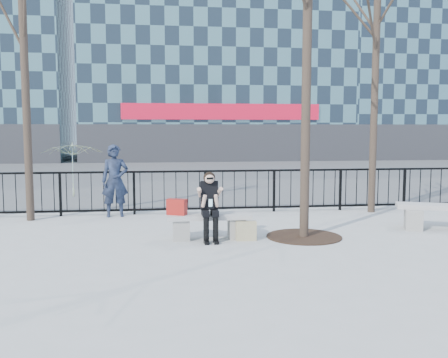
{
  "coord_description": "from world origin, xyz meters",
  "views": [
    {
      "loc": [
        -0.94,
        -9.63,
        2.18
      ],
      "look_at": [
        0.4,
        0.8,
        1.1
      ],
      "focal_mm": 40.0,
      "sensor_mm": 36.0,
      "label": 1
    }
  ],
  "objects": [
    {
      "name": "standing_man",
      "position": [
        -2.05,
        2.78,
        0.89
      ],
      "size": [
        0.7,
        0.5,
        1.78
      ],
      "primitive_type": "imported",
      "rotation": [
        0.0,
        0.0,
        0.12
      ],
      "color": "black",
      "rests_on": "ground"
    },
    {
      "name": "vendor_umbrella",
      "position": [
        -3.68,
        6.52,
        0.87
      ],
      "size": [
        2.12,
        2.16,
        1.73
      ],
      "primitive_type": "imported",
      "rotation": [
        0.0,
        0.0,
        0.13
      ],
      "color": "yellow",
      "rests_on": "ground"
    },
    {
      "name": "ground",
      "position": [
        0.0,
        0.0,
        0.0
      ],
      "size": [
        120.0,
        120.0,
        0.0
      ],
      "primitive_type": "plane",
      "color": "#9A9A95",
      "rests_on": "ground"
    },
    {
      "name": "seated_woman",
      "position": [
        0.0,
        -0.16,
        0.67
      ],
      "size": [
        0.5,
        0.64,
        1.34
      ],
      "color": "black",
      "rests_on": "ground"
    },
    {
      "name": "tree_left",
      "position": [
        -4.0,
        2.5,
        4.86
      ],
      "size": [
        2.8,
        2.8,
        6.5
      ],
      "color": "black",
      "rests_on": "ground"
    },
    {
      "name": "street_surface",
      "position": [
        0.0,
        15.0,
        0.0
      ],
      "size": [
        60.0,
        23.0,
        0.01
      ],
      "primitive_type": "cube",
      "color": "#474747",
      "rests_on": "ground"
    },
    {
      "name": "handbag",
      "position": [
        -0.63,
        0.02,
        0.64
      ],
      "size": [
        0.41,
        0.32,
        0.31
      ],
      "primitive_type": "cube",
      "rotation": [
        0.0,
        0.0,
        -0.43
      ],
      "color": "maroon",
      "rests_on": "bench_main"
    },
    {
      "name": "railing",
      "position": [
        0.0,
        3.0,
        0.55
      ],
      "size": [
        14.0,
        0.06,
        1.1
      ],
      "color": "black",
      "rests_on": "ground"
    },
    {
      "name": "tree_right",
      "position": [
        4.5,
        2.6,
        5.24
      ],
      "size": [
        2.8,
        2.8,
        7.0
      ],
      "color": "black",
      "rests_on": "ground"
    },
    {
      "name": "shopping_bag",
      "position": [
        0.7,
        -0.24,
        0.19
      ],
      "size": [
        0.4,
        0.16,
        0.37
      ],
      "primitive_type": "cube",
      "rotation": [
        0.0,
        0.0,
        -0.03
      ],
      "color": "#C4B88A",
      "rests_on": "ground"
    },
    {
      "name": "tree_grate",
      "position": [
        1.9,
        -0.1,
        0.01
      ],
      "size": [
        1.5,
        1.5,
        0.02
      ],
      "primitive_type": "cylinder",
      "color": "black",
      "rests_on": "ground"
    },
    {
      "name": "building_right",
      "position": [
        20.0,
        27.0,
        10.3
      ],
      "size": [
        16.2,
        10.2,
        20.6
      ],
      "color": "slate",
      "rests_on": "ground"
    },
    {
      "name": "bench_main",
      "position": [
        0.0,
        0.0,
        0.3
      ],
      "size": [
        1.65,
        0.46,
        0.49
      ],
      "color": "slate",
      "rests_on": "ground"
    },
    {
      "name": "bench_second",
      "position": [
        5.05,
        0.33,
        0.33
      ],
      "size": [
        1.79,
        0.5,
        0.53
      ],
      "rotation": [
        0.0,
        0.0,
        -0.36
      ],
      "color": "slate",
      "rests_on": "ground"
    }
  ]
}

